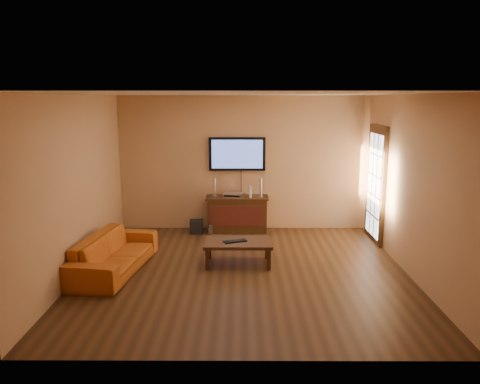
{
  "coord_description": "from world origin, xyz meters",
  "views": [
    {
      "loc": [
        -0.03,
        -6.84,
        2.63
      ],
      "look_at": [
        -0.06,
        0.8,
        1.1
      ],
      "focal_mm": 35.0,
      "sensor_mm": 36.0,
      "label": 1
    }
  ],
  "objects_px": {
    "game_console": "(250,192)",
    "bottle": "(210,230)",
    "coffee_table": "(238,244)",
    "sofa": "(114,247)",
    "speaker_right": "(261,189)",
    "subwoofer": "(196,227)",
    "speaker_left": "(214,188)",
    "av_receiver": "(234,195)",
    "media_console": "(237,214)",
    "television": "(237,154)",
    "keyboard": "(235,241)"
  },
  "relations": [
    {
      "from": "speaker_left",
      "to": "keyboard",
      "type": "height_order",
      "value": "speaker_left"
    },
    {
      "from": "speaker_left",
      "to": "bottle",
      "type": "height_order",
      "value": "speaker_left"
    },
    {
      "from": "speaker_left",
      "to": "subwoofer",
      "type": "distance_m",
      "value": 0.84
    },
    {
      "from": "speaker_left",
      "to": "bottle",
      "type": "relative_size",
      "value": 1.62
    },
    {
      "from": "game_console",
      "to": "bottle",
      "type": "distance_m",
      "value": 1.1
    },
    {
      "from": "bottle",
      "to": "game_console",
      "type": "bearing_deg",
      "value": 19.14
    },
    {
      "from": "coffee_table",
      "to": "speaker_right",
      "type": "relative_size",
      "value": 2.97
    },
    {
      "from": "sofa",
      "to": "subwoofer",
      "type": "xyz_separation_m",
      "value": [
        1.07,
        2.1,
        -0.25
      ]
    },
    {
      "from": "television",
      "to": "speaker_right",
      "type": "xyz_separation_m",
      "value": [
        0.47,
        -0.21,
        -0.66
      ]
    },
    {
      "from": "game_console",
      "to": "bottle",
      "type": "bearing_deg",
      "value": -163.56
    },
    {
      "from": "media_console",
      "to": "keyboard",
      "type": "relative_size",
      "value": 3.13
    },
    {
      "from": "speaker_left",
      "to": "av_receiver",
      "type": "distance_m",
      "value": 0.41
    },
    {
      "from": "speaker_left",
      "to": "game_console",
      "type": "distance_m",
      "value": 0.72
    },
    {
      "from": "sofa",
      "to": "av_receiver",
      "type": "relative_size",
      "value": 5.22
    },
    {
      "from": "bottle",
      "to": "coffee_table",
      "type": "bearing_deg",
      "value": -71.01
    },
    {
      "from": "television",
      "to": "sofa",
      "type": "relative_size",
      "value": 0.58
    },
    {
      "from": "coffee_table",
      "to": "sofa",
      "type": "xyz_separation_m",
      "value": [
        -1.91,
        -0.31,
        0.05
      ]
    },
    {
      "from": "sofa",
      "to": "subwoofer",
      "type": "relative_size",
      "value": 7.56
    },
    {
      "from": "av_receiver",
      "to": "game_console",
      "type": "height_order",
      "value": "game_console"
    },
    {
      "from": "coffee_table",
      "to": "subwoofer",
      "type": "height_order",
      "value": "coffee_table"
    },
    {
      "from": "av_receiver",
      "to": "speaker_left",
      "type": "bearing_deg",
      "value": -175.68
    },
    {
      "from": "sofa",
      "to": "keyboard",
      "type": "xyz_separation_m",
      "value": [
        1.86,
        0.28,
        0.01
      ]
    },
    {
      "from": "speaker_left",
      "to": "subwoofer",
      "type": "relative_size",
      "value": 1.38
    },
    {
      "from": "television",
      "to": "av_receiver",
      "type": "distance_m",
      "value": 0.82
    },
    {
      "from": "sofa",
      "to": "game_console",
      "type": "distance_m",
      "value": 3.09
    },
    {
      "from": "coffee_table",
      "to": "av_receiver",
      "type": "relative_size",
      "value": 2.89
    },
    {
      "from": "av_receiver",
      "to": "game_console",
      "type": "bearing_deg",
      "value": 16.03
    },
    {
      "from": "speaker_right",
      "to": "bottle",
      "type": "bearing_deg",
      "value": -164.07
    },
    {
      "from": "subwoofer",
      "to": "speaker_right",
      "type": "bearing_deg",
      "value": 1.32
    },
    {
      "from": "game_console",
      "to": "media_console",
      "type": "bearing_deg",
      "value": 172.34
    },
    {
      "from": "av_receiver",
      "to": "keyboard",
      "type": "distance_m",
      "value": 1.94
    },
    {
      "from": "av_receiver",
      "to": "keyboard",
      "type": "relative_size",
      "value": 0.95
    },
    {
      "from": "television",
      "to": "game_console",
      "type": "xyz_separation_m",
      "value": [
        0.27,
        -0.22,
        -0.72
      ]
    },
    {
      "from": "game_console",
      "to": "keyboard",
      "type": "relative_size",
      "value": 0.54
    },
    {
      "from": "sofa",
      "to": "speaker_right",
      "type": "height_order",
      "value": "speaker_right"
    },
    {
      "from": "television",
      "to": "game_console",
      "type": "height_order",
      "value": "television"
    },
    {
      "from": "sofa",
      "to": "speaker_left",
      "type": "bearing_deg",
      "value": -24.71
    },
    {
      "from": "bottle",
      "to": "keyboard",
      "type": "bearing_deg",
      "value": -72.88
    },
    {
      "from": "sofa",
      "to": "speaker_left",
      "type": "distance_m",
      "value": 2.71
    },
    {
      "from": "game_console",
      "to": "subwoofer",
      "type": "height_order",
      "value": "game_console"
    },
    {
      "from": "speaker_left",
      "to": "bottle",
      "type": "bearing_deg",
      "value": -101.0
    },
    {
      "from": "av_receiver",
      "to": "game_console",
      "type": "xyz_separation_m",
      "value": [
        0.33,
        0.01,
        0.06
      ]
    },
    {
      "from": "speaker_left",
      "to": "keyboard",
      "type": "bearing_deg",
      "value": -77.49
    },
    {
      "from": "game_console",
      "to": "keyboard",
      "type": "bearing_deg",
      "value": -101.06
    },
    {
      "from": "speaker_left",
      "to": "speaker_right",
      "type": "relative_size",
      "value": 0.98
    },
    {
      "from": "media_console",
      "to": "game_console",
      "type": "height_order",
      "value": "game_console"
    },
    {
      "from": "coffee_table",
      "to": "media_console",
      "type": "bearing_deg",
      "value": 91.03
    },
    {
      "from": "speaker_left",
      "to": "game_console",
      "type": "bearing_deg",
      "value": -5.29
    },
    {
      "from": "coffee_table",
      "to": "game_console",
      "type": "height_order",
      "value": "game_console"
    },
    {
      "from": "speaker_left",
      "to": "keyboard",
      "type": "xyz_separation_m",
      "value": [
        0.44,
        -1.97,
        -0.48
      ]
    }
  ]
}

